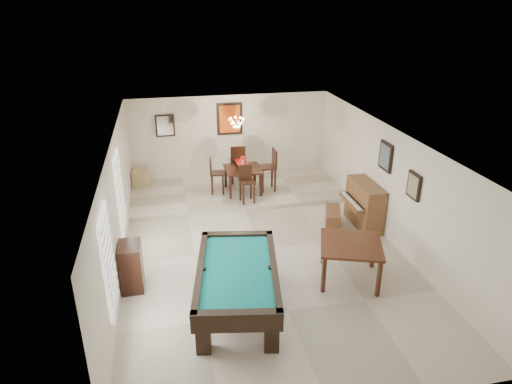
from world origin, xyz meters
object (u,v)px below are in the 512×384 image
object	(u,v)px
piano_bench	(333,219)
dining_table	(243,178)
chandelier	(236,119)
dining_chair_east	(268,170)
upright_piano	(360,205)
dining_chair_north	(238,163)
corner_bench	(141,178)
dining_chair_south	(247,184)
apothecary_chest	(131,266)
dining_chair_west	(217,176)
flower_vase	(243,160)
pool_table	(238,290)
square_table	(350,261)

from	to	relation	value
piano_bench	dining_table	size ratio (longest dim) A/B	0.87
chandelier	dining_chair_east	bearing A→B (deg)	-9.95
upright_piano	dining_table	size ratio (longest dim) A/B	1.34
dining_chair_north	corner_bench	distance (m)	2.86
dining_chair_north	upright_piano	bearing A→B (deg)	132.44
chandelier	dining_chair_south	bearing A→B (deg)	-82.05
dining_chair_east	chandelier	distance (m)	1.71
apothecary_chest	dining_chair_south	world-z (taller)	dining_chair_south
upright_piano	corner_bench	xyz separation A→B (m)	(-5.32, 3.47, -0.19)
dining_chair_south	dining_chair_west	size ratio (longest dim) A/B	0.99
flower_vase	corner_bench	world-z (taller)	flower_vase
upright_piano	dining_chair_west	bearing A→B (deg)	142.35
dining_table	pool_table	bearing A→B (deg)	-101.29
pool_table	piano_bench	bearing A→B (deg)	53.36
dining_chair_north	chandelier	xyz separation A→B (m)	(-0.11, -0.63, 1.50)
dining_chair_north	chandelier	bearing A→B (deg)	84.06
dining_chair_north	corner_bench	xyz separation A→B (m)	(-2.82, 0.30, -0.34)
dining_chair_south	chandelier	bearing A→B (deg)	91.02
dining_chair_west	dining_chair_east	size ratio (longest dim) A/B	0.85
upright_piano	piano_bench	size ratio (longest dim) A/B	1.54
apothecary_chest	corner_bench	bearing A→B (deg)	89.28
square_table	dining_chair_north	bearing A→B (deg)	104.22
dining_chair_east	chandelier	bearing A→B (deg)	-100.16
flower_vase	apothecary_chest	bearing A→B (deg)	-126.07
piano_bench	dining_chair_north	distance (m)	3.69
apothecary_chest	dining_chair_west	xyz separation A→B (m)	(2.19, 4.04, 0.16)
pool_table	piano_bench	distance (m)	3.90
dining_chair_south	corner_bench	world-z (taller)	dining_chair_south
dining_chair_north	corner_bench	bearing A→B (deg)	-1.81
dining_table	dining_chair_east	size ratio (longest dim) A/B	0.83
dining_table	flower_vase	xyz separation A→B (m)	(0.00, 0.00, 0.54)
square_table	dining_chair_west	world-z (taller)	dining_chair_west
dining_chair_west	upright_piano	bearing A→B (deg)	-120.50
square_table	dining_chair_west	size ratio (longest dim) A/B	1.15
square_table	chandelier	distance (m)	5.25
square_table	dining_table	distance (m)	4.78
dining_table	flower_vase	world-z (taller)	flower_vase
dining_chair_north	dining_chair_east	xyz separation A→B (m)	(0.73, -0.78, 0.02)
flower_vase	dining_chair_west	world-z (taller)	flower_vase
dining_chair_north	dining_table	bearing A→B (deg)	96.01
piano_bench	dining_chair_east	world-z (taller)	dining_chair_east
corner_bench	square_table	bearing A→B (deg)	-53.48
square_table	upright_piano	world-z (taller)	upright_piano
dining_chair_south	dining_chair_west	bearing A→B (deg)	125.21
upright_piano	dining_table	bearing A→B (deg)	135.60
apothecary_chest	dining_chair_east	bearing A→B (deg)	47.64
dining_chair_west	dining_chair_south	bearing A→B (deg)	-130.71
upright_piano	flower_vase	size ratio (longest dim) A/B	5.27
apothecary_chest	chandelier	distance (m)	5.25
square_table	chandelier	world-z (taller)	chandelier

